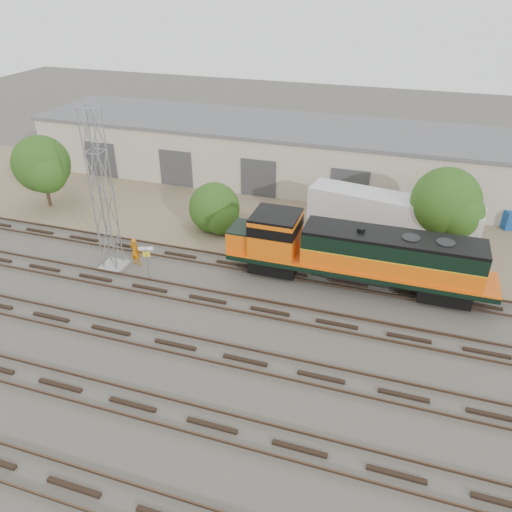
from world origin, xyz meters
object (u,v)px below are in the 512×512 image
(locomotive, at_px, (353,253))
(signal_tower, at_px, (103,196))
(semi_trailer, at_px, (396,216))
(worker, at_px, (135,251))

(locomotive, relative_size, signal_tower, 1.54)
(locomotive, height_order, semi_trailer, locomotive)
(worker, distance_m, semi_trailer, 18.57)
(semi_trailer, bearing_deg, locomotive, -98.47)
(locomotive, xyz_separation_m, signal_tower, (-15.71, -2.79, 2.95))
(locomotive, bearing_deg, worker, -172.29)
(worker, height_order, semi_trailer, semi_trailer)
(locomotive, relative_size, worker, 8.39)
(locomotive, xyz_separation_m, worker, (-14.45, -1.96, -1.32))
(signal_tower, xyz_separation_m, worker, (1.26, 0.84, -4.27))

